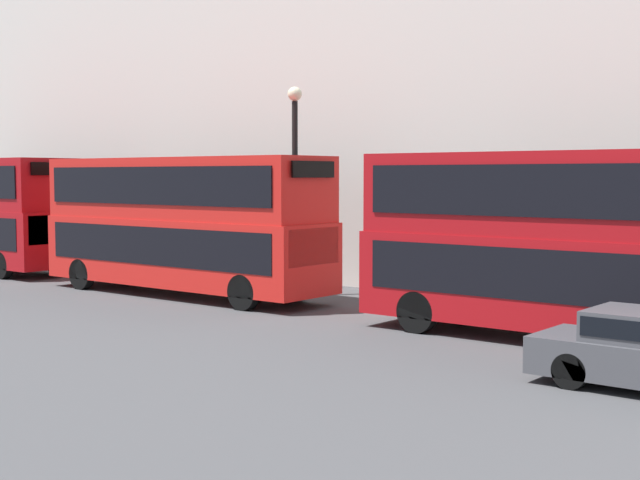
# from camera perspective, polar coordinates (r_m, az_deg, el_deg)

# --- Properties ---
(bus_leading) EXTENTS (2.59, 10.35, 4.25)m
(bus_leading) POSITION_cam_1_polar(r_m,az_deg,el_deg) (20.43, 16.52, 0.11)
(bus_leading) COLOR #A80F14
(bus_leading) RESTS_ON ground
(bus_second_in_queue) EXTENTS (2.59, 10.49, 4.27)m
(bus_second_in_queue) POSITION_cam_1_polar(r_m,az_deg,el_deg) (27.93, -8.75, 1.29)
(bus_second_in_queue) COLOR red
(bus_second_in_queue) RESTS_ON ground
(street_lamp) EXTENTS (0.44, 0.44, 6.43)m
(street_lamp) POSITION_cam_1_polar(r_m,az_deg,el_deg) (27.41, -1.62, 4.67)
(street_lamp) COLOR black
(street_lamp) RESTS_ON ground
(pedestrian) EXTENTS (0.36, 0.36, 1.68)m
(pedestrian) POSITION_cam_1_polar(r_m,az_deg,el_deg) (40.56, -18.91, -0.24)
(pedestrian) COLOR maroon
(pedestrian) RESTS_ON ground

